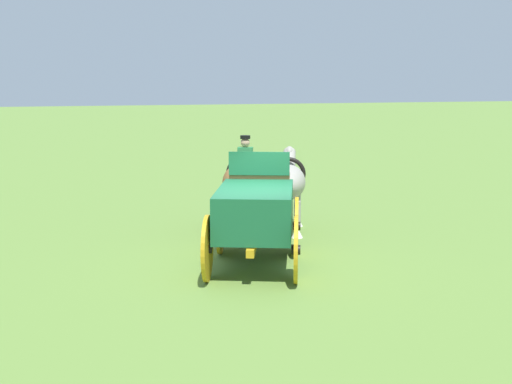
% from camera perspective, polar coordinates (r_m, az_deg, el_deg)
% --- Properties ---
extents(ground_plane, '(220.00, 220.00, 0.00)m').
position_cam_1_polar(ground_plane, '(15.03, -0.07, -6.29)').
color(ground_plane, olive).
extents(show_wagon, '(5.76, 3.30, 2.76)m').
position_cam_1_polar(show_wagon, '(14.90, -0.05, -1.63)').
color(show_wagon, '#195B38').
rests_on(show_wagon, ground).
extents(draft_horse_near, '(2.96, 1.76, 2.18)m').
position_cam_1_polar(draft_horse_near, '(18.50, -1.30, 0.81)').
color(draft_horse_near, brown).
rests_on(draft_horse_near, ground).
extents(draft_horse_off, '(2.97, 1.76, 2.18)m').
position_cam_1_polar(draft_horse_off, '(18.43, 2.73, 0.75)').
color(draft_horse_off, '#9E998E').
rests_on(draft_horse_off, ground).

